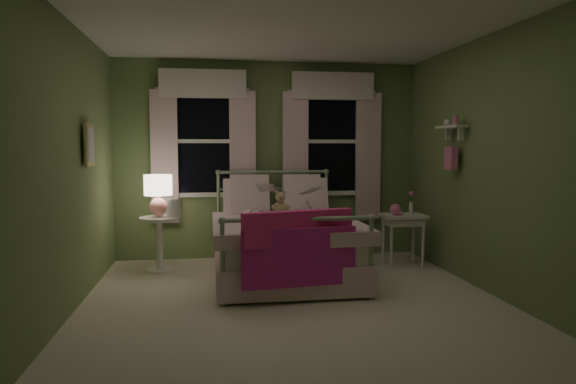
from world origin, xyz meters
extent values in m
plane|color=silver|center=(0.00, 0.00, 0.00)|extent=(4.20, 4.20, 0.00)
plane|color=white|center=(0.00, 0.00, 2.60)|extent=(4.20, 4.20, 0.00)
plane|color=#708A53|center=(0.00, 2.10, 1.30)|extent=(4.00, 0.00, 4.00)
plane|color=#708A53|center=(0.00, -2.10, 1.30)|extent=(4.00, 0.00, 4.00)
plane|color=#708A53|center=(-2.00, 0.00, 1.30)|extent=(0.00, 4.20, 4.20)
plane|color=#708A53|center=(2.00, 0.00, 1.30)|extent=(0.00, 4.20, 4.20)
cube|color=white|center=(0.04, 0.95, 0.42)|extent=(1.44, 1.94, 0.26)
cube|color=white|center=(0.04, 0.95, 0.18)|extent=(1.54, 2.02, 0.30)
cube|color=white|center=(0.04, 0.80, 0.60)|extent=(1.58, 1.75, 0.14)
cylinder|color=#9EB793|center=(-0.65, 0.95, 0.30)|extent=(0.04, 1.90, 0.04)
cylinder|color=#9EB793|center=(0.73, 0.95, 0.30)|extent=(0.04, 1.90, 0.04)
cylinder|color=#9EB793|center=(-0.67, 1.92, 0.57)|extent=(0.04, 0.04, 1.15)
cylinder|color=#9EB793|center=(0.75, 1.92, 0.57)|extent=(0.04, 0.04, 1.15)
sphere|color=#9EB793|center=(-0.67, 1.92, 1.15)|extent=(0.07, 0.07, 0.07)
sphere|color=#9EB793|center=(0.75, 1.92, 1.15)|extent=(0.07, 0.07, 0.07)
cylinder|color=#9EB793|center=(0.04, 1.92, 1.15)|extent=(1.42, 0.04, 0.04)
cylinder|color=#9EB793|center=(0.04, 1.92, 0.93)|extent=(1.38, 0.03, 0.03)
cylinder|color=#9EB793|center=(-0.67, -0.02, 0.40)|extent=(0.04, 0.04, 0.80)
cylinder|color=#9EB793|center=(0.75, -0.02, 0.40)|extent=(0.04, 0.04, 0.80)
sphere|color=#9EB793|center=(-0.67, -0.02, 0.80)|extent=(0.07, 0.07, 0.07)
sphere|color=#9EB793|center=(0.75, -0.02, 0.80)|extent=(0.07, 0.07, 0.07)
cylinder|color=#9EB793|center=(0.04, -0.02, 0.80)|extent=(1.42, 0.04, 0.04)
cube|color=white|center=(-0.34, 1.65, 0.80)|extent=(0.55, 0.32, 0.57)
cube|color=white|center=(0.42, 1.65, 0.80)|extent=(0.55, 0.32, 0.57)
cube|color=white|center=(-0.29, 1.65, 0.88)|extent=(0.48, 0.30, 0.51)
cube|color=white|center=(0.37, 1.65, 0.88)|extent=(0.48, 0.30, 0.51)
cube|color=#F53088|center=(0.04, -0.02, 0.72)|extent=(1.09, 0.38, 0.32)
cube|color=#CF2897|center=(0.04, -0.09, 0.45)|extent=(1.10, 0.17, 0.55)
imported|color=#F7D1DD|center=(-0.24, 1.40, 0.97)|extent=(0.32, 0.24, 0.80)
imported|color=#F7D1DD|center=(0.32, 1.40, 0.93)|extent=(0.41, 0.36, 0.71)
imported|color=beige|center=(-0.24, 1.15, 0.96)|extent=(0.22, 0.16, 0.26)
imported|color=beige|center=(0.32, 1.15, 0.92)|extent=(0.23, 0.19, 0.26)
sphere|color=tan|center=(0.04, 1.25, 0.75)|extent=(0.16, 0.16, 0.16)
sphere|color=tan|center=(0.04, 1.23, 0.89)|extent=(0.12, 0.12, 0.12)
sphere|color=tan|center=(-0.01, 1.23, 0.95)|extent=(0.05, 0.05, 0.05)
sphere|color=tan|center=(0.08, 1.23, 0.95)|extent=(0.05, 0.05, 0.05)
sphere|color=tan|center=(-0.04, 1.22, 0.77)|extent=(0.06, 0.06, 0.06)
sphere|color=tan|center=(0.12, 1.22, 0.77)|extent=(0.06, 0.06, 0.06)
sphere|color=#8C6B51|center=(0.04, 1.17, 0.89)|extent=(0.04, 0.04, 0.04)
cylinder|color=white|center=(-1.38, 1.45, 0.63)|extent=(0.46, 0.46, 0.04)
cylinder|color=white|center=(-1.38, 1.45, 0.32)|extent=(0.08, 0.08, 0.60)
cylinder|color=white|center=(-1.38, 1.45, 0.01)|extent=(0.34, 0.34, 0.03)
sphere|color=pink|center=(-1.38, 1.45, 0.77)|extent=(0.22, 0.22, 0.22)
cylinder|color=pink|center=(-1.38, 1.45, 0.89)|extent=(0.03, 0.03, 0.13)
cylinder|color=#FFEAC6|center=(-1.38, 1.45, 1.03)|extent=(0.33, 0.33, 0.24)
imported|color=beige|center=(-1.28, 1.37, 0.66)|extent=(0.21, 0.25, 0.02)
cube|color=white|center=(1.57, 1.26, 0.63)|extent=(0.50, 0.40, 0.04)
cube|color=white|center=(1.57, 1.26, 0.56)|extent=(0.44, 0.34, 0.08)
cylinder|color=white|center=(1.37, 1.11, 0.31)|extent=(0.04, 0.04, 0.60)
cylinder|color=white|center=(1.77, 1.11, 0.31)|extent=(0.04, 0.04, 0.60)
cylinder|color=white|center=(1.37, 1.41, 0.31)|extent=(0.04, 0.04, 0.60)
cylinder|color=white|center=(1.77, 1.41, 0.31)|extent=(0.04, 0.04, 0.60)
sphere|color=pink|center=(1.47, 1.26, 0.71)|extent=(0.14, 0.14, 0.14)
cube|color=pink|center=(1.47, 1.17, 0.69)|extent=(0.10, 0.05, 0.04)
cylinder|color=white|center=(1.69, 1.31, 0.72)|extent=(0.05, 0.05, 0.14)
cylinder|color=#4C7F3F|center=(1.69, 1.31, 0.83)|extent=(0.01, 0.01, 0.12)
sphere|color=pink|center=(1.69, 1.31, 0.90)|extent=(0.06, 0.06, 0.06)
cube|color=black|center=(-0.85, 2.08, 1.55)|extent=(0.76, 0.02, 1.35)
cube|color=white|center=(-0.85, 2.06, 2.25)|extent=(0.84, 0.05, 0.06)
cube|color=white|center=(-0.85, 2.06, 0.85)|extent=(0.84, 0.05, 0.06)
cube|color=white|center=(-1.25, 2.06, 1.55)|extent=(0.06, 0.05, 1.40)
cube|color=white|center=(-0.45, 2.06, 1.55)|extent=(0.06, 0.05, 1.40)
cube|color=white|center=(-0.85, 2.06, 1.55)|extent=(0.76, 0.04, 0.05)
cube|color=white|center=(-1.35, 2.02, 1.35)|extent=(0.34, 0.06, 1.70)
cube|color=white|center=(-0.35, 2.02, 1.35)|extent=(0.34, 0.06, 1.70)
cube|color=white|center=(-0.85, 2.00, 2.28)|extent=(1.10, 0.08, 0.36)
cylinder|color=white|center=(-0.85, 2.04, 2.22)|extent=(1.20, 0.03, 0.03)
cube|color=black|center=(0.85, 2.08, 1.55)|extent=(0.76, 0.02, 1.35)
cube|color=white|center=(0.85, 2.06, 2.25)|extent=(0.84, 0.05, 0.06)
cube|color=white|center=(0.85, 2.06, 0.85)|extent=(0.84, 0.05, 0.06)
cube|color=white|center=(0.45, 2.06, 1.55)|extent=(0.06, 0.05, 1.40)
cube|color=white|center=(1.25, 2.06, 1.55)|extent=(0.06, 0.05, 1.40)
cube|color=white|center=(0.85, 2.06, 1.55)|extent=(0.76, 0.04, 0.05)
cube|color=white|center=(0.35, 2.02, 1.35)|extent=(0.34, 0.06, 1.70)
cube|color=white|center=(1.35, 2.02, 1.35)|extent=(0.34, 0.06, 1.70)
cube|color=white|center=(0.85, 2.00, 2.28)|extent=(1.10, 0.08, 0.36)
cylinder|color=white|center=(0.85, 2.04, 2.22)|extent=(1.20, 0.03, 0.03)
cube|color=white|center=(1.89, 0.70, 1.70)|extent=(0.15, 0.50, 0.03)
cube|color=white|center=(1.93, 0.55, 1.62)|extent=(0.06, 0.03, 0.14)
cube|color=white|center=(1.93, 0.85, 1.62)|extent=(0.06, 0.03, 0.14)
cylinder|color=pink|center=(1.89, 0.60, 1.77)|extent=(0.06, 0.06, 0.10)
sphere|color=white|center=(1.89, 0.80, 1.75)|extent=(0.08, 0.08, 0.08)
cube|color=pink|center=(1.90, 0.70, 1.35)|extent=(0.08, 0.18, 0.26)
cube|color=beige|center=(-1.95, 0.60, 1.50)|extent=(0.03, 0.32, 0.42)
cube|color=silver|center=(-1.94, 0.60, 1.50)|extent=(0.01, 0.25, 0.34)
camera|label=1|loc=(-0.77, -4.71, 1.47)|focal=32.00mm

